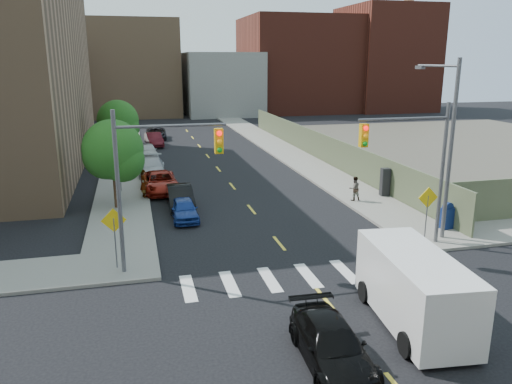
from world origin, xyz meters
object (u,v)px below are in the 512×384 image
parked_car_black (180,197)px  parked_car_red (160,182)px  parked_car_blue (184,209)px  mailbox (447,216)px  pedestrian_west (144,183)px  payphone (385,182)px  parked_car_white (148,150)px  pedestrian_east (354,189)px  cargo_van (412,286)px  black_sedan (332,345)px  parked_car_maroon (154,139)px  parked_car_grey (156,133)px  parked_car_silver (152,167)px

parked_car_black → parked_car_red: bearing=102.6°
parked_car_blue → parked_car_red: size_ratio=0.72×
parked_car_red → mailbox: 18.69m
parked_car_red → pedestrian_west: (-1.15, -1.69, 0.38)m
parked_car_red → payphone: size_ratio=2.72×
parked_car_white → pedestrian_east: 22.54m
parked_car_white → cargo_van: cargo_van is taller
black_sedan → payphone: (10.58, 16.69, 0.43)m
black_sedan → cargo_van: (3.65, 1.72, 0.71)m
parked_car_maroon → black_sedan: (3.29, -41.13, -0.08)m
parked_car_black → mailbox: 15.47m
parked_car_maroon → pedestrian_west: pedestrian_west is taller
pedestrian_west → cargo_van: bearing=-171.7°
black_sedan → mailbox: mailbox is taller
parked_car_blue → cargo_van: (6.47, -13.46, 0.74)m
parked_car_white → pedestrian_west: pedestrian_west is taller
black_sedan → pedestrian_east: bearing=65.4°
cargo_van → pedestrian_east: (4.47, 14.35, -0.42)m
pedestrian_east → parked_car_grey: bearing=-71.1°
parked_car_black → cargo_van: size_ratio=0.74×
parked_car_grey → payphone: bearing=-63.2°
parked_car_grey → payphone: 32.23m
parked_car_silver → pedestrian_east: size_ratio=3.11×
parked_car_red → cargo_van: (7.42, -20.06, 0.65)m
parked_car_white → black_sedan: bearing=-88.5°
parked_car_black → black_sedan: (2.82, -17.53, -0.06)m
mailbox → parked_car_maroon: bearing=103.3°
parked_car_blue → cargo_van: 14.95m
parked_car_red → mailbox: mailbox is taller
payphone → mailbox: bearing=-86.9°
parked_car_grey → payphone: size_ratio=2.61×
payphone → parked_car_silver: bearing=147.9°
parked_car_blue → parked_car_red: bearing=97.8°
parked_car_grey → parked_car_black: bearing=-87.8°
parked_car_white → parked_car_maroon: parked_car_maroon is taller
parked_car_black → payphone: 13.43m
pedestrian_west → parked_car_blue: bearing=-173.6°
payphone → pedestrian_east: (-2.46, -0.62, -0.14)m
parked_car_maroon → black_sedan: size_ratio=0.99×
parked_car_silver → black_sedan: parked_car_silver is taller
parked_car_black → cargo_van: (6.47, -15.82, 0.65)m
parked_car_silver → parked_car_maroon: bearing=89.0°
parked_car_maroon → parked_car_grey: 4.89m
parked_car_grey → pedestrian_east: pedestrian_east is taller
parked_car_blue → parked_car_maroon: (-0.47, 25.96, 0.11)m
parked_car_black → parked_car_grey: parked_car_black is taller
pedestrian_west → parked_car_white: bearing=-19.8°
parked_car_blue → pedestrian_east: size_ratio=2.31×
payphone → parked_car_white: bearing=131.9°
parked_car_blue → parked_car_white: size_ratio=0.96×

